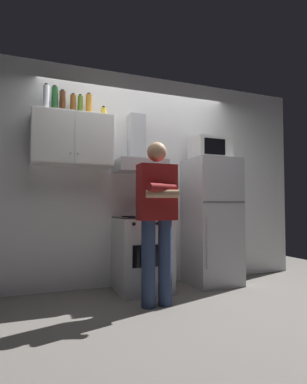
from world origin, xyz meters
The scene contains 16 objects.
ground_plane centered at (0.00, 0.00, 0.00)m, with size 7.00×7.00×0.00m, color slate.
back_wall_tiled centered at (0.00, 0.60, 1.35)m, with size 4.80×0.10×2.70m, color white.
upper_cabinet centered at (-0.85, 0.37, 1.75)m, with size 0.90×0.37×0.60m.
stove_oven centered at (-0.05, 0.25, 0.43)m, with size 0.60×0.62×0.87m.
range_hood centered at (-0.05, 0.38, 1.60)m, with size 0.60×0.44×0.75m.
refrigerator centered at (0.90, 0.25, 0.80)m, with size 0.60×0.62×1.60m.
microwave centered at (0.90, 0.27, 1.74)m, with size 0.48×0.37×0.28m.
person_standing centered at (-0.10, -0.36, 0.90)m, with size 0.38×0.33×1.64m.
cooking_pot centered at (0.08, 0.13, 0.92)m, with size 0.29×0.19×0.10m.
bottle_olive_oil centered at (-0.76, 0.40, 2.17)m, with size 0.06×0.06×0.25m.
bottle_liquor_amber centered at (-0.66, 0.39, 2.18)m, with size 0.07×0.07×0.27m.
bottle_vodka_clear centered at (-1.14, 0.34, 2.19)m, with size 0.07×0.07×0.30m.
bottle_rum_dark centered at (-0.96, 0.40, 2.18)m, with size 0.07×0.07×0.28m.
bottle_spice_jar centered at (-0.50, 0.35, 2.11)m, with size 0.06×0.06×0.12m.
bottle_wine_green centered at (-1.05, 0.40, 2.20)m, with size 0.07×0.07×0.31m.
bottle_beer_brown centered at (-0.85, 0.40, 2.17)m, with size 0.07×0.07×0.25m.
Camera 1 is at (-1.29, -3.32, 0.99)m, focal length 29.78 mm.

